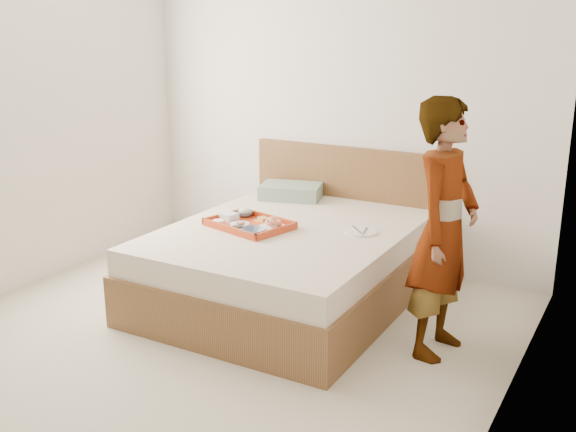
% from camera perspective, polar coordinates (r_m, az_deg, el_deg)
% --- Properties ---
extents(ground, '(3.50, 4.00, 0.01)m').
position_cam_1_polar(ground, '(4.15, -8.16, -11.40)').
color(ground, '#BCB49F').
rests_on(ground, ground).
extents(wall_back, '(3.50, 0.01, 2.60)m').
position_cam_1_polar(wall_back, '(5.43, 4.34, 9.66)').
color(wall_back, silver).
rests_on(wall_back, ground).
extents(wall_right, '(0.01, 4.00, 2.60)m').
position_cam_1_polar(wall_right, '(3.00, 18.39, 3.60)').
color(wall_right, silver).
rests_on(wall_right, ground).
extents(bed, '(1.65, 2.00, 0.53)m').
position_cam_1_polar(bed, '(4.76, 0.07, -4.08)').
color(bed, brown).
rests_on(bed, ground).
extents(headboard, '(1.65, 0.06, 0.95)m').
position_cam_1_polar(headboard, '(5.52, 5.02, 1.01)').
color(headboard, brown).
rests_on(headboard, ground).
extents(pillow, '(0.55, 0.45, 0.12)m').
position_cam_1_polar(pillow, '(5.46, 0.25, 2.12)').
color(pillow, gray).
rests_on(pillow, bed).
extents(tray, '(0.64, 0.53, 0.05)m').
position_cam_1_polar(tray, '(4.70, -3.32, -0.65)').
color(tray, '#B93817').
rests_on(tray, bed).
extents(prawn_plate, '(0.23, 0.23, 0.01)m').
position_cam_1_polar(prawn_plate, '(4.62, -1.36, -0.96)').
color(prawn_plate, white).
rests_on(prawn_plate, tray).
extents(navy_bowl_big, '(0.19, 0.19, 0.04)m').
position_cam_1_polar(navy_bowl_big, '(4.49, -2.96, -1.32)').
color(navy_bowl_big, navy).
rests_on(navy_bowl_big, tray).
extents(sauce_dish, '(0.10, 0.10, 0.03)m').
position_cam_1_polar(sauce_dish, '(4.57, -4.28, -1.08)').
color(sauce_dish, black).
rests_on(sauce_dish, tray).
extents(meat_plate, '(0.17, 0.17, 0.01)m').
position_cam_1_polar(meat_plate, '(4.71, -4.14, -0.67)').
color(meat_plate, white).
rests_on(meat_plate, tray).
extents(bread_plate, '(0.16, 0.16, 0.01)m').
position_cam_1_polar(bread_plate, '(4.77, -2.04, -0.44)').
color(bread_plate, orange).
rests_on(bread_plate, tray).
extents(salad_bowl, '(0.15, 0.15, 0.04)m').
position_cam_1_polar(salad_bowl, '(4.91, -3.72, 0.20)').
color(salad_bowl, navy).
rests_on(salad_bowl, tray).
extents(plastic_tub, '(0.14, 0.12, 0.05)m').
position_cam_1_polar(plastic_tub, '(4.82, -5.04, -0.04)').
color(plastic_tub, silver).
rests_on(plastic_tub, tray).
extents(cheese_round, '(0.10, 0.10, 0.03)m').
position_cam_1_polar(cheese_round, '(4.74, -5.98, -0.51)').
color(cheese_round, white).
rests_on(cheese_round, tray).
extents(dinner_plate, '(0.30, 0.30, 0.01)m').
position_cam_1_polar(dinner_plate, '(4.60, 6.23, -1.33)').
color(dinner_plate, white).
rests_on(dinner_plate, bed).
extents(person, '(0.42, 0.59, 1.53)m').
position_cam_1_polar(person, '(3.96, 13.15, -1.13)').
color(person, beige).
rests_on(person, ground).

